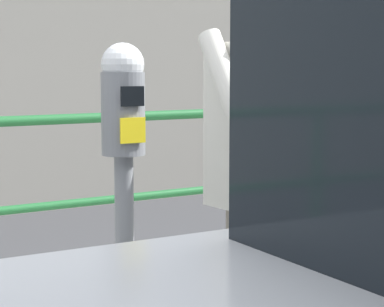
{
  "coord_description": "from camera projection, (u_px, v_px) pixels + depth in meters",
  "views": [
    {
      "loc": [
        -1.12,
        -1.9,
        1.56
      ],
      "look_at": [
        0.41,
        0.6,
        1.2
      ],
      "focal_mm": 67.62,
      "sensor_mm": 36.0,
      "label": 1
    }
  ],
  "objects": [
    {
      "name": "pedestrian_at_meter",
      "position": [
        264.0,
        168.0,
        2.98
      ],
      "size": [
        0.64,
        0.49,
        1.77
      ],
      "rotation": [
        0.0,
        0.0,
        -3.06
      ],
      "color": "slate",
      "rests_on": "sidewalk_curb"
    },
    {
      "name": "parking_meter",
      "position": [
        124.0,
        166.0,
        2.62
      ],
      "size": [
        0.16,
        0.17,
        1.52
      ],
      "rotation": [
        0.0,
        0.0,
        3.1
      ],
      "color": "slate",
      "rests_on": "sidewalk_curb"
    }
  ]
}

